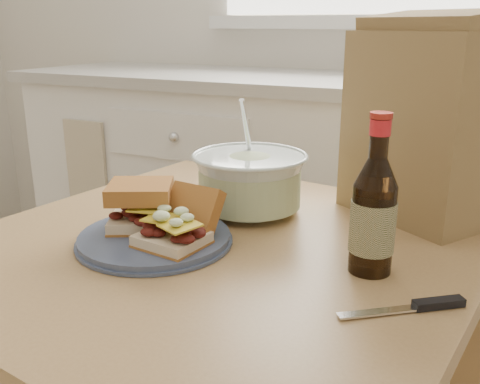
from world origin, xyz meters
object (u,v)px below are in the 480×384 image
at_px(dining_table, 218,295).
at_px(plate, 155,239).
at_px(beer_bottle, 373,214).
at_px(coleslaw_bowl, 250,184).
at_px(paper_bag, 424,127).

bearing_deg(dining_table, plate, -144.13).
height_order(dining_table, beer_bottle, beer_bottle).
distance_m(dining_table, coleslaw_bowl, 0.25).
bearing_deg(dining_table, paper_bag, 54.43).
bearing_deg(coleslaw_bowl, beer_bottle, -30.29).
bearing_deg(coleslaw_bowl, paper_bag, 23.25).
xyz_separation_m(coleslaw_bowl, paper_bag, (0.32, 0.14, 0.12)).
bearing_deg(beer_bottle, plate, 174.41).
height_order(beer_bottle, paper_bag, paper_bag).
relative_size(dining_table, beer_bottle, 3.89).
bearing_deg(plate, dining_table, 27.94).
height_order(plate, paper_bag, paper_bag).
height_order(coleslaw_bowl, beer_bottle, beer_bottle).
xyz_separation_m(dining_table, plate, (-0.10, -0.05, 0.12)).
bearing_deg(beer_bottle, coleslaw_bowl, 135.26).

